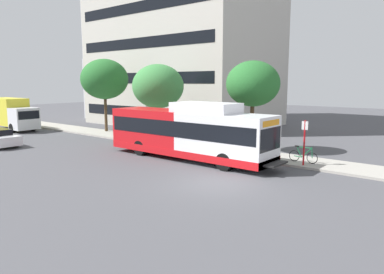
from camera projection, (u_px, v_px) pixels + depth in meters
ground_plane at (112, 161)px, 22.23m from camera, size 120.00×120.00×0.00m
sidewalk_curb at (205, 148)px, 26.36m from camera, size 3.00×56.00×0.14m
transit_bus at (188, 133)px, 22.63m from camera, size 2.58×12.25×3.65m
bus_stop_sign_pole at (304, 139)px, 20.32m from camera, size 0.10×0.36×2.60m
bicycle_parked at (303, 155)px, 21.22m from camera, size 0.52×1.76×1.02m
street_tree_near_stop at (253, 84)px, 24.58m from camera, size 3.70×3.70×6.21m
street_tree_mid_block at (158, 86)px, 29.83m from camera, size 4.31×4.31×6.23m
street_tree_far_block at (105, 79)px, 34.21m from camera, size 4.50×4.50×6.94m
box_truck_background at (11, 113)px, 36.58m from camera, size 2.32×7.01×3.25m
apartment_tower_backdrop at (183, 0)px, 40.77m from camera, size 13.45×20.23×28.30m
lattice_comm_tower at (85, 32)px, 47.31m from camera, size 1.10×1.10×34.13m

